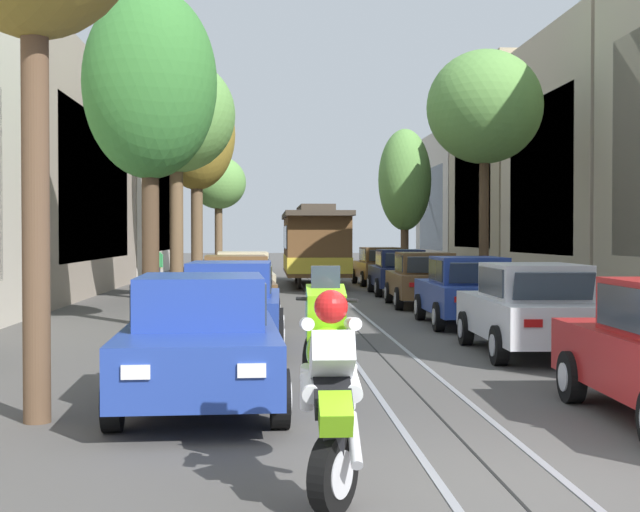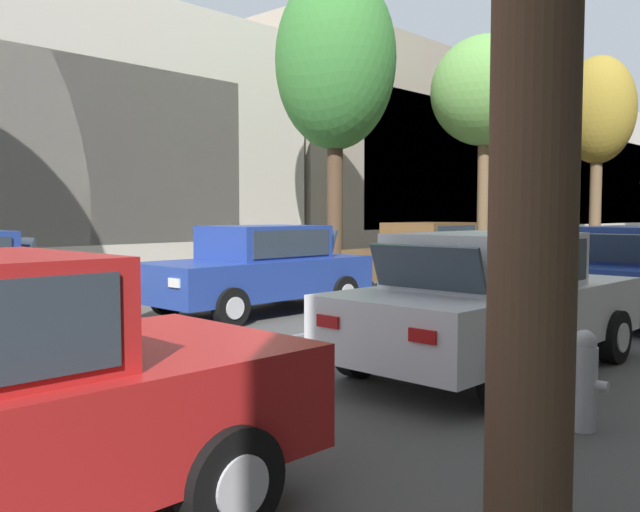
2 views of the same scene
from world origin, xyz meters
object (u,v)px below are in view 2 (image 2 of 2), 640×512
at_px(parked_car_blue_second_left, 260,269).
at_px(fire_hydrant, 584,380).
at_px(street_tree_kerb_left_second, 335,62).
at_px(parked_car_beige_fourth_left, 525,247).
at_px(parked_car_brown_mid_left, 426,255).
at_px(parked_car_blue_mid_right, 639,272).
at_px(parked_car_white_second_right, 491,301).
at_px(street_tree_kerb_left_fourth, 598,112).
at_px(pedestrian_on_right_pavement, 541,235).
at_px(street_tree_kerb_left_mid, 485,93).
at_px(pedestrian_crossing_far, 539,234).

xyz_separation_m(parked_car_blue_second_left, fire_hydrant, (6.89, -2.60, -0.38)).
bearing_deg(street_tree_kerb_left_second, parked_car_beige_fourth_left, 73.01).
distance_m(parked_car_brown_mid_left, parked_car_beige_fourth_left, 5.14).
xyz_separation_m(parked_car_blue_mid_right, fire_hydrant, (1.62, -6.53, -0.38)).
distance_m(parked_car_white_second_right, fire_hydrant, 2.18).
bearing_deg(street_tree_kerb_left_fourth, parked_car_blue_second_left, -84.09).
distance_m(street_tree_kerb_left_second, pedestrian_on_right_pavement, 16.34).
bearing_deg(street_tree_kerb_left_mid, parked_car_beige_fourth_left, -30.81).
relative_size(street_tree_kerb_left_second, fire_hydrant, 9.20).
height_order(parked_car_brown_mid_left, pedestrian_on_right_pavement, parked_car_brown_mid_left).
bearing_deg(street_tree_kerb_left_mid, street_tree_kerb_left_second, -88.82).
distance_m(street_tree_kerb_left_fourth, fire_hydrant, 26.89).
height_order(street_tree_kerb_left_second, pedestrian_on_right_pavement, street_tree_kerb_left_second).
relative_size(street_tree_kerb_left_fourth, pedestrian_crossing_far, 5.30).
bearing_deg(street_tree_kerb_left_second, street_tree_kerb_left_mid, 91.18).
bearing_deg(street_tree_kerb_left_mid, parked_car_white_second_right, -60.44).
xyz_separation_m(street_tree_kerb_left_mid, street_tree_kerb_left_fourth, (-0.14, 10.14, 0.48)).
xyz_separation_m(parked_car_beige_fourth_left, parked_car_white_second_right, (5.31, -11.81, 0.00)).
bearing_deg(parked_car_beige_fourth_left, parked_car_blue_mid_right, -51.52).
distance_m(street_tree_kerb_left_second, fire_hydrant, 12.31).
height_order(parked_car_white_second_right, parked_car_blue_mid_right, same).
bearing_deg(street_tree_kerb_left_second, pedestrian_crossing_far, 96.42).
bearing_deg(pedestrian_crossing_far, parked_car_white_second_right, -66.50).
distance_m(parked_car_brown_mid_left, parked_car_white_second_right, 8.55).
xyz_separation_m(street_tree_kerb_left_mid, fire_hydrant, (9.03, -14.46, -5.33)).
distance_m(street_tree_kerb_left_mid, street_tree_kerb_left_fourth, 10.16).
bearing_deg(parked_car_white_second_right, parked_car_blue_second_left, 167.20).
bearing_deg(parked_car_white_second_right, street_tree_kerb_left_mid, 119.56).
relative_size(parked_car_beige_fourth_left, street_tree_kerb_left_mid, 0.58).
height_order(parked_car_brown_mid_left, pedestrian_crossing_far, pedestrian_crossing_far).
xyz_separation_m(street_tree_kerb_left_fourth, fire_hydrant, (9.17, -24.60, -5.82)).
bearing_deg(parked_car_white_second_right, parked_car_brown_mid_left, 128.76).
xyz_separation_m(street_tree_kerb_left_second, pedestrian_crossing_far, (-1.70, 15.12, -4.55)).
height_order(parked_car_blue_second_left, parked_car_blue_mid_right, same).
bearing_deg(pedestrian_on_right_pavement, parked_car_blue_mid_right, -60.32).
bearing_deg(pedestrian_on_right_pavement, pedestrian_crossing_far, -75.20).
bearing_deg(parked_car_brown_mid_left, street_tree_kerb_left_second, -147.81).
bearing_deg(parked_car_beige_fourth_left, street_tree_kerb_left_second, -106.99).
bearing_deg(street_tree_kerb_left_mid, fire_hydrant, -58.03).
relative_size(parked_car_blue_second_left, street_tree_kerb_left_fourth, 0.50).
distance_m(parked_car_blue_mid_right, street_tree_kerb_left_second, 8.64).
distance_m(parked_car_blue_second_left, fire_hydrant, 7.37).
xyz_separation_m(parked_car_blue_second_left, parked_car_brown_mid_left, (-0.08, 5.47, 0.00)).
xyz_separation_m(parked_car_blue_second_left, pedestrian_on_right_pavement, (-3.80, 19.84, 0.07)).
bearing_deg(parked_car_blue_mid_right, parked_car_white_second_right, -90.01).
xyz_separation_m(street_tree_kerb_left_fourth, pedestrian_crossing_far, (-1.40, -2.61, -5.31)).
relative_size(parked_car_blue_second_left, fire_hydrant, 5.22).
xyz_separation_m(parked_car_beige_fourth_left, pedestrian_crossing_far, (-3.64, 8.78, 0.13)).
xyz_separation_m(parked_car_brown_mid_left, fire_hydrant, (6.97, -8.07, -0.38)).
xyz_separation_m(parked_car_brown_mid_left, pedestrian_on_right_pavement, (-3.72, 14.37, 0.07)).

